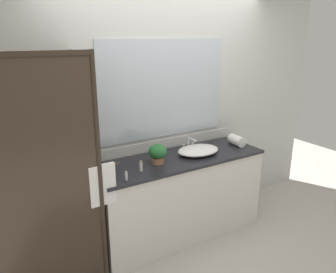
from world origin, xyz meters
name	(u,v)px	position (x,y,z in m)	size (l,w,h in m)	color
ground_plane	(180,234)	(0.00, 0.00, 0.00)	(8.00, 8.00, 0.00)	#B7B2A8
wall_back_with_mirror	(163,112)	(0.00, 0.34, 1.31)	(4.40, 0.06, 2.60)	silver
vanity_cabinet	(180,197)	(0.00, 0.01, 0.45)	(1.80, 0.58, 0.90)	silver
shower_enclosure	(56,181)	(-1.27, -0.19, 1.02)	(1.20, 0.59, 2.00)	#2D2319
sink_basin	(198,150)	(0.22, 0.00, 0.94)	(0.46, 0.34, 0.08)	white
faucet	(189,145)	(0.22, 0.18, 0.95)	(0.17, 0.16, 0.14)	silver
potted_plant	(158,153)	(-0.27, -0.01, 1.01)	(0.18, 0.18, 0.19)	#B77A51
soap_dish	(109,168)	(-0.74, 0.09, 0.91)	(0.10, 0.07, 0.04)	silver
amenity_bottle_body_wash	(141,166)	(-0.50, -0.10, 0.95)	(0.03, 0.03, 0.10)	white
amenity_bottle_conditioner	(126,176)	(-0.70, -0.21, 0.94)	(0.02, 0.02, 0.08)	silver
rolled_towel_near_edge	(237,140)	(0.76, 0.00, 0.96)	(0.11, 0.11, 0.19)	white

